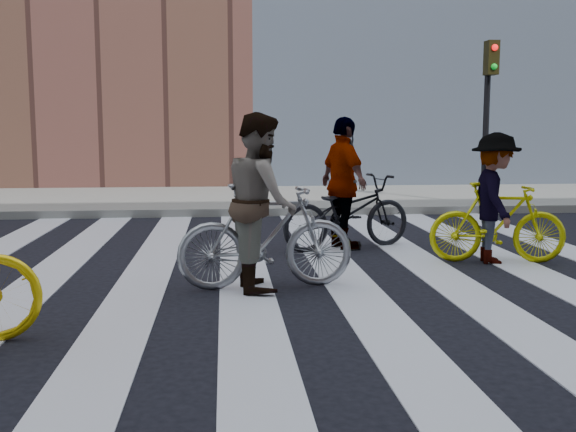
{
  "coord_description": "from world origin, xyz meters",
  "views": [
    {
      "loc": [
        -0.77,
        -7.57,
        1.64
      ],
      "look_at": [
        -0.02,
        0.3,
        0.61
      ],
      "focal_mm": 42.0,
      "sensor_mm": 36.0,
      "label": 1
    }
  ],
  "objects": [
    {
      "name": "sidewalk_far",
      "position": [
        0.0,
        7.5,
        0.07
      ],
      "size": [
        100.0,
        5.0,
        0.15
      ],
      "primitive_type": "cube",
      "color": "gray",
      "rests_on": "ground"
    },
    {
      "name": "bike_yellow_right",
      "position": [
        2.57,
        0.33,
        0.5
      ],
      "size": [
        1.71,
        0.74,
        0.99
      ],
      "primitive_type": "imported",
      "rotation": [
        0.0,
        0.0,
        1.4
      ],
      "color": "#D3D40B",
      "rests_on": "ground"
    },
    {
      "name": "rider_mid",
      "position": [
        -0.39,
        -0.75,
        0.9
      ],
      "size": [
        0.76,
        0.94,
        1.81
      ],
      "primitive_type": "imported",
      "rotation": [
        0.0,
        0.0,
        1.67
      ],
      "color": "slate",
      "rests_on": "ground"
    },
    {
      "name": "rider_rear",
      "position": [
        0.85,
        1.44,
        0.9
      ],
      "size": [
        0.77,
        1.14,
        1.8
      ],
      "primitive_type": "imported",
      "rotation": [
        0.0,
        0.0,
        1.92
      ],
      "color": "slate",
      "rests_on": "ground"
    },
    {
      "name": "ground",
      "position": [
        0.0,
        0.0,
        0.0
      ],
      "size": [
        100.0,
        100.0,
        0.0
      ],
      "primitive_type": "plane",
      "color": "black",
      "rests_on": "ground"
    },
    {
      "name": "traffic_signal",
      "position": [
        4.4,
        5.32,
        2.28
      ],
      "size": [
        0.22,
        0.42,
        3.33
      ],
      "color": "black",
      "rests_on": "ground"
    },
    {
      "name": "bike_silver_mid",
      "position": [
        -0.34,
        -0.75,
        0.55
      ],
      "size": [
        1.86,
        0.69,
        1.1
      ],
      "primitive_type": "imported",
      "rotation": [
        0.0,
        0.0,
        1.67
      ],
      "color": "#94969D",
      "rests_on": "ground"
    },
    {
      "name": "zebra_crosswalk",
      "position": [
        0.0,
        0.0,
        0.01
      ],
      "size": [
        8.25,
        10.0,
        0.01
      ],
      "color": "silver",
      "rests_on": "ground"
    },
    {
      "name": "rider_right",
      "position": [
        2.52,
        0.33,
        0.8
      ],
      "size": [
        0.76,
        1.12,
        1.6
      ],
      "primitive_type": "imported",
      "rotation": [
        0.0,
        0.0,
        1.4
      ],
      "color": "slate",
      "rests_on": "ground"
    },
    {
      "name": "bike_dark_rear",
      "position": [
        0.9,
        1.44,
        0.51
      ],
      "size": [
        2.05,
        1.29,
        1.02
      ],
      "primitive_type": "imported",
      "rotation": [
        0.0,
        0.0,
        1.92
      ],
      "color": "black",
      "rests_on": "ground"
    }
  ]
}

